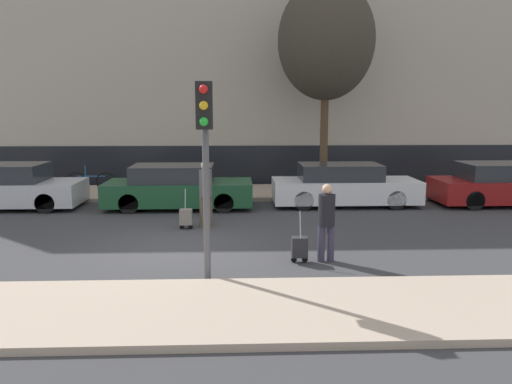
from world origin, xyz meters
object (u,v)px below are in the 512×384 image
Objects in this scene: parked_car_2 at (344,186)px; traffic_light at (205,142)px; trolley_left at (186,217)px; parked_car_0 at (10,187)px; pedestrian_right at (326,218)px; bare_tree_near_crossing at (326,41)px; parked_car_3 at (506,185)px; pedestrian_left at (206,190)px; trolley_right at (300,247)px; parked_bicycle at (91,181)px; parked_car_1 at (178,188)px.

parked_car_2 is 1.30× the size of traffic_light.
parked_car_0 is at bearing 152.76° from trolley_left.
trolley_left is 0.66× the size of pedestrian_right.
bare_tree_near_crossing is at bearing 97.13° from parked_car_2.
parked_car_3 reaches higher than parked_car_2.
pedestrian_left is 3.84m from trolley_right.
parked_bicycle is 0.24× the size of bare_tree_near_crossing.
pedestrian_left is (6.29, -2.77, 0.35)m from parked_car_0.
trolley_right is (3.12, -5.73, -0.32)m from parked_car_1.
parked_car_1 is 2.59× the size of pedestrian_left.
pedestrian_left is at bearing -128.33° from bare_tree_near_crossing.
trolley_left is 0.99× the size of trolley_right.
parked_car_2 is 8.99m from parked_bicycle.
pedestrian_right is (-6.90, -5.80, 0.27)m from parked_car_3.
bare_tree_near_crossing reaches higher than parked_car_2.
traffic_light is (-2.36, -1.18, 1.64)m from pedestrian_right.
pedestrian_left is 0.49× the size of traffic_light.
pedestrian_right is (3.67, -5.68, 0.27)m from parked_car_1.
traffic_light reaches higher than parked_car_1.
pedestrian_right is at bearing -105.41° from parked_car_2.
pedestrian_right is at bearing -71.64° from pedestrian_left.
parked_bicycle is at bearing 125.46° from pedestrian_right.
parked_car_2 is at bearing -82.87° from bare_tree_near_crossing.
parked_car_3 is (5.28, -0.08, 0.01)m from parked_car_2.
parked_car_0 is 4.05× the size of trolley_left.
pedestrian_left is 1.09× the size of pedestrian_right.
parked_car_0 is at bearing -179.92° from parked_car_2.
parked_car_0 reaches higher than parked_car_1.
pedestrian_left reaches higher than parked_car_3.
parked_car_3 is 2.90× the size of pedestrian_right.
pedestrian_left is at bearing 124.97° from pedestrian_right.
pedestrian_right is 0.91× the size of parked_bicycle.
parked_car_0 is at bearing 132.97° from traffic_light.
parked_car_0 is at bearing 141.29° from pedestrian_right.
trolley_left is (5.78, -2.98, -0.33)m from parked_car_0.
trolley_left is 4.31m from pedestrian_right.
traffic_light is at bearing -158.86° from pedestrian_right.
parked_car_2 is 2.62× the size of parked_bicycle.
parked_bicycle is (-3.93, 5.29, 0.17)m from trolley_left.
parked_car_0 is 2.46× the size of pedestrian_left.
parked_car_2 is 5.10m from pedestrian_left.
parked_car_2 is (10.55, 0.01, -0.02)m from parked_car_0.
parked_car_3 is at bearing -0.92° from parked_car_2.
trolley_right is (8.38, -5.92, -0.33)m from parked_car_0.
trolley_left is at bearing 100.89° from traffic_light.
pedestrian_right is at bearing -42.62° from trolley_left.
parked_car_1 is 4.24× the size of trolley_right.
parked_car_3 is 2.65× the size of parked_bicycle.
pedestrian_left is (1.04, -2.58, 0.36)m from parked_car_1.
parked_car_1 is 1.28× the size of traffic_light.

